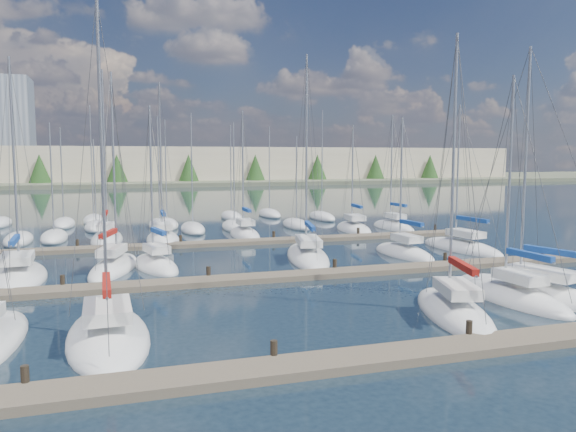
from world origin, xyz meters
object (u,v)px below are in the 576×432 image
object	(u,v)px
sailboat_n	(107,239)
sailboat_p	(245,234)
sailboat_o	(163,239)
sailboat_l	(404,253)
sailboat_c	(108,337)
sailboat_i	(114,267)
sailboat_h	(19,277)
sailboat_q	(354,229)
sailboat_m	(462,248)
sailboat_f	(534,293)
sailboat_r	(393,227)
sailboat_e	(514,298)
sailboat_d	(454,311)
sailboat_j	(156,265)

from	to	relation	value
sailboat_n	sailboat_p	size ratio (longest dim) A/B	1.26
sailboat_o	sailboat_n	size ratio (longest dim) A/B	0.93
sailboat_p	sailboat_l	size ratio (longest dim) A/B	1.12
sailboat_c	sailboat_n	xyz separation A→B (m)	(-0.25, 27.94, 0.02)
sailboat_i	sailboat_h	size ratio (longest dim) A/B	0.97
sailboat_q	sailboat_p	distance (m)	11.24
sailboat_c	sailboat_p	xyz separation A→B (m)	(11.84, 27.28, 0.01)
sailboat_o	sailboat_h	distance (m)	16.33
sailboat_m	sailboat_l	distance (m)	5.69
sailboat_f	sailboat_r	bearing A→B (deg)	60.94
sailboat_o	sailboat_q	size ratio (longest dim) A/B	1.29
sailboat_f	sailboat_r	xyz separation A→B (m)	(6.33, 27.25, 0.02)
sailboat_m	sailboat_h	xyz separation A→B (m)	(-31.54, -1.38, 0.00)
sailboat_n	sailboat_l	bearing A→B (deg)	-30.67
sailboat_r	sailboat_i	bearing A→B (deg)	-155.73
sailboat_r	sailboat_e	world-z (taller)	sailboat_r
sailboat_e	sailboat_l	bearing A→B (deg)	81.30
sailboat_o	sailboat_p	bearing A→B (deg)	7.07
sailboat_c	sailboat_p	bearing A→B (deg)	65.53
sailboat_m	sailboat_i	size ratio (longest dim) A/B	0.90
sailboat_d	sailboat_m	bearing A→B (deg)	70.43
sailboat_n	sailboat_o	bearing A→B (deg)	-12.93
sailboat_f	sailboat_q	world-z (taller)	sailboat_f
sailboat_m	sailboat_i	bearing A→B (deg)	174.23
sailboat_n	sailboat_r	bearing A→B (deg)	3.51
sailboat_h	sailboat_e	world-z (taller)	sailboat_h
sailboat_c	sailboat_i	xyz separation A→B (m)	(0.29, 14.55, 0.02)
sailboat_d	sailboat_j	bearing A→B (deg)	144.50
sailboat_i	sailboat_e	xyz separation A→B (m)	(19.21, -14.24, -0.01)
sailboat_m	sailboat_o	bearing A→B (deg)	145.48
sailboat_i	sailboat_c	bearing A→B (deg)	-75.72
sailboat_l	sailboat_e	bearing A→B (deg)	-99.52
sailboat_h	sailboat_p	xyz separation A→B (m)	(16.99, 13.93, 0.01)
sailboat_m	sailboat_r	size ratio (longest dim) A/B	0.99
sailboat_p	sailboat_j	xyz separation A→B (m)	(-8.95, -12.84, 0.00)
sailboat_n	sailboat_h	size ratio (longest dim) A/B	1.12
sailboat_m	sailboat_e	world-z (taller)	sailboat_m
sailboat_q	sailboat_f	bearing A→B (deg)	-87.45
sailboat_o	sailboat_e	world-z (taller)	sailboat_o
sailboat_j	sailboat_p	bearing A→B (deg)	43.04
sailboat_d	sailboat_e	size ratio (longest dim) A/B	1.13
sailboat_r	sailboat_c	bearing A→B (deg)	-136.54
sailboat_c	sailboat_f	size ratio (longest dim) A/B	1.04
sailboat_n	sailboat_j	distance (m)	13.86
sailboat_m	sailboat_h	distance (m)	31.57
sailboat_f	sailboat_j	distance (m)	22.79
sailboat_m	sailboat_l	size ratio (longest dim) A/B	1.11
sailboat_d	sailboat_l	xyz separation A→B (m)	(5.63, 14.75, -0.00)
sailboat_f	sailboat_i	world-z (taller)	sailboat_f
sailboat_q	sailboat_r	size ratio (longest dim) A/B	0.91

